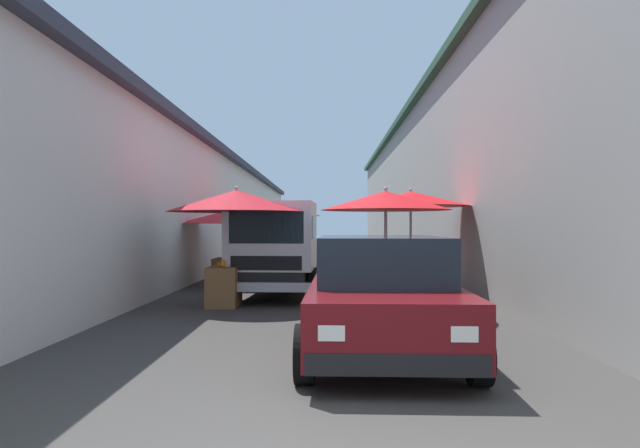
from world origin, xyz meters
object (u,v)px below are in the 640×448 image
at_px(delivery_truck, 277,251).
at_px(fruit_stall_near_left, 388,219).
at_px(vendor_by_crates, 259,242).
at_px(parked_scooter, 387,260).
at_px(fruit_stall_mid_lane, 277,216).
at_px(fruit_stall_far_right, 231,223).
at_px(fruit_stall_near_right, 235,211).
at_px(fruit_stall_far_left, 411,214).
at_px(hatchback_car, 381,294).

bearing_deg(delivery_truck, fruit_stall_near_left, -137.92).
height_order(delivery_truck, vendor_by_crates, delivery_truck).
relative_size(vendor_by_crates, parked_scooter, 1.00).
height_order(fruit_stall_mid_lane, parked_scooter, fruit_stall_mid_lane).
relative_size(fruit_stall_far_right, fruit_stall_near_right, 1.05).
height_order(fruit_stall_far_right, fruit_stall_far_left, fruit_stall_far_left).
bearing_deg(hatchback_car, fruit_stall_near_left, -7.95).
bearing_deg(fruit_stall_far_left, hatchback_car, 167.92).
height_order(vendor_by_crates, parked_scooter, vendor_by_crates).
bearing_deg(delivery_truck, parked_scooter, -26.16).
bearing_deg(fruit_stall_mid_lane, delivery_truck, -174.92).
xyz_separation_m(fruit_stall_mid_lane, fruit_stall_near_left, (-7.23, -2.62, -0.19)).
height_order(fruit_stall_far_left, parked_scooter, fruit_stall_far_left).
relative_size(hatchback_car, parked_scooter, 2.34).
relative_size(fruit_stall_far_right, fruit_stall_mid_lane, 1.08).
height_order(fruit_stall_near_right, parked_scooter, fruit_stall_near_right).
bearing_deg(fruit_stall_near_left, fruit_stall_far_right, 35.71).
distance_m(hatchback_car, vendor_by_crates, 13.61).
distance_m(fruit_stall_far_left, vendor_by_crates, 8.65).
bearing_deg(fruit_stall_near_left, hatchback_car, 172.05).
distance_m(fruit_stall_mid_lane, delivery_truck, 4.90).
height_order(hatchback_car, parked_scooter, hatchback_car).
bearing_deg(delivery_truck, hatchback_car, -161.39).
xyz_separation_m(fruit_stall_near_left, delivery_truck, (2.43, 2.19, -0.66)).
bearing_deg(fruit_stall_near_right, fruit_stall_far_right, 10.97).
distance_m(fruit_stall_near_right, fruit_stall_far_left, 4.16).
distance_m(fruit_stall_far_left, delivery_truck, 3.20).
xyz_separation_m(fruit_stall_far_right, fruit_stall_mid_lane, (2.14, -1.05, 0.24)).
bearing_deg(fruit_stall_far_left, vendor_by_crates, 30.89).
xyz_separation_m(fruit_stall_far_right, fruit_stall_far_left, (-2.13, -4.51, 0.22)).
relative_size(fruit_stall_mid_lane, fruit_stall_near_right, 0.97).
bearing_deg(fruit_stall_far_right, parked_scooter, -51.18).
relative_size(fruit_stall_near_left, fruit_stall_far_left, 0.85).
height_order(hatchback_car, delivery_truck, delivery_truck).
bearing_deg(fruit_stall_mid_lane, fruit_stall_near_left, -160.10).
distance_m(fruit_stall_far_right, vendor_by_crates, 5.29).
distance_m(fruit_stall_near_right, delivery_truck, 1.66).
bearing_deg(fruit_stall_far_left, fruit_stall_mid_lane, 39.09).
bearing_deg(hatchback_car, fruit_stall_far_left, -12.08).
bearing_deg(vendor_by_crates, fruit_stall_far_right, 178.94).
xyz_separation_m(hatchback_car, parked_scooter, (11.69, -1.35, -0.29)).
bearing_deg(vendor_by_crates, hatchback_car, -166.55).
distance_m(fruit_stall_mid_lane, parked_scooter, 4.15).
xyz_separation_m(fruit_stall_far_left, vendor_by_crates, (7.38, 4.42, -0.88)).
distance_m(fruit_stall_mid_lane, fruit_stall_far_left, 5.50).
distance_m(fruit_stall_near_right, hatchback_car, 4.92).
xyz_separation_m(fruit_stall_far_left, parked_scooter, (5.84, -0.09, -1.42)).
bearing_deg(fruit_stall_near_right, parked_scooter, -26.82).
bearing_deg(fruit_stall_far_left, delivery_truck, 100.08).
relative_size(fruit_stall_near_right, vendor_by_crates, 1.62).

